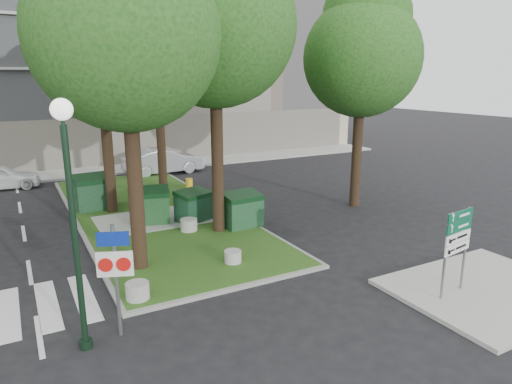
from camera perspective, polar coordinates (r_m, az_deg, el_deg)
ground at (r=12.84m, az=-4.61°, el=-12.42°), size 120.00×120.00×0.00m
median_island at (r=20.04m, az=-12.69°, el=-2.62°), size 6.00×16.00×0.12m
median_kerb at (r=20.04m, az=-12.69°, el=-2.65°), size 6.30×16.30×0.10m
sidewalk_corner at (r=14.31m, az=26.98°, el=-10.86°), size 5.00×4.00×0.12m
building_sidewalk at (r=29.93m, az=-19.26°, el=2.48°), size 42.00×3.00×0.12m
zebra_crossing at (r=13.35m, az=-22.63°, el=-12.43°), size 5.00×3.00×0.01m
apartment_building at (r=36.88m, az=-22.39°, el=16.73°), size 41.00×12.00×16.00m
tree_median_near_left at (r=13.55m, az=-15.86°, el=20.36°), size 5.20×5.20×10.53m
tree_median_near_right at (r=16.64m, az=-5.04°, el=21.90°), size 5.60×5.60×11.46m
tree_median_mid at (r=19.96m, az=-18.78°, el=17.05°), size 4.80×4.80×9.99m
tree_median_far at (r=23.74m, az=-12.36°, el=20.15°), size 5.80×5.80×11.93m
tree_street_right at (r=20.77m, az=13.26°, el=17.28°), size 5.00×5.00×10.06m
dumpster_a at (r=21.07m, az=-19.58°, el=-0.04°), size 1.73×1.28×1.53m
dumpster_b at (r=18.49m, az=-13.10°, el=-1.67°), size 1.74×1.42×1.42m
dumpster_c at (r=18.44m, az=-7.81°, el=-1.71°), size 1.60×1.36×1.26m
dumpster_d at (r=17.57m, az=-1.76°, el=-2.23°), size 1.52×1.10×1.36m
bollard_left at (r=12.53m, az=-14.59°, el=-11.86°), size 0.61×0.61×0.44m
bollard_right at (r=14.36m, az=-2.91°, el=-8.04°), size 0.53×0.53×0.38m
bollard_mid at (r=17.36m, az=-8.40°, el=-4.07°), size 0.63×0.63×0.45m
litter_bin at (r=23.37m, az=-8.35°, el=0.93°), size 0.35×0.35×0.62m
street_lamp at (r=9.87m, az=-22.13°, el=-0.82°), size 0.43×0.43×5.36m
traffic_sign_pole at (r=10.64m, az=-17.18°, el=-8.78°), size 0.76×0.34×2.66m
directional_sign at (r=13.01m, az=23.83°, el=-5.40°), size 1.15×0.23×2.31m
car_silver at (r=28.22m, az=-11.51°, el=3.81°), size 4.84×1.99×1.56m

